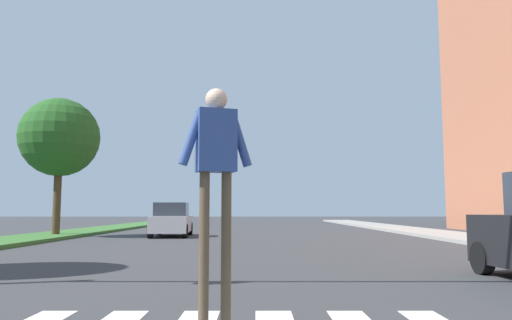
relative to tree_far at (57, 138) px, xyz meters
The scene contains 6 objects.
ground_plane 10.96m from the tree_far, 20.30° to the left, with size 140.00×140.00×0.00m, color #38383A.
median_strip 4.89m from the tree_far, 96.26° to the left, with size 2.84×64.00×0.15m, color #386B2D.
tree_far is the anchor object (origin of this frame).
sidewalk_right 19.36m from the tree_far, ahead, with size 3.00×64.00×0.15m, color #9E9991.
pedestrian_performer 20.84m from the tree_far, 63.82° to the right, with size 0.74×0.34×2.49m.
sedan_midblock 6.73m from the tree_far, ahead, with size 2.02×4.17×1.63m.
Camera 1 is at (0.23, 3.29, 1.28)m, focal length 34.23 mm.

